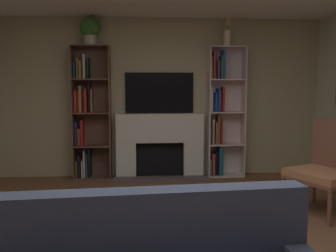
# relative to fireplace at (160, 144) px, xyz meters

# --- Properties ---
(wall_back_accent) EXTENTS (5.39, 0.06, 2.54)m
(wall_back_accent) POSITION_rel_fireplace_xyz_m (0.00, 0.14, 0.73)
(wall_back_accent) COLOR tan
(wall_back_accent) RESTS_ON ground_plane
(fireplace) EXTENTS (1.49, 0.52, 1.02)m
(fireplace) POSITION_rel_fireplace_xyz_m (0.00, 0.00, 0.00)
(fireplace) COLOR silver
(fireplace) RESTS_ON ground_plane
(tv) EXTENTS (1.09, 0.06, 0.65)m
(tv) POSITION_rel_fireplace_xyz_m (0.00, 0.08, 0.81)
(tv) COLOR black
(tv) RESTS_ON fireplace
(bookshelf_left) EXTENTS (0.59, 0.31, 2.08)m
(bookshelf_left) POSITION_rel_fireplace_xyz_m (-1.13, 0.01, 0.48)
(bookshelf_left) COLOR brown
(bookshelf_left) RESTS_ON ground_plane
(bookshelf_right) EXTENTS (0.59, 0.30, 2.08)m
(bookshelf_right) POSITION_rel_fireplace_xyz_m (1.00, 0.00, 0.48)
(bookshelf_right) COLOR silver
(bookshelf_right) RESTS_ON ground_plane
(potted_plant) EXTENTS (0.32, 0.32, 0.43)m
(potted_plant) POSITION_rel_fireplace_xyz_m (-1.07, -0.04, 1.79)
(potted_plant) COLOR beige
(potted_plant) RESTS_ON bookshelf_left
(vase_with_flowers) EXTENTS (0.12, 0.12, 0.43)m
(vase_with_flowers) POSITION_rel_fireplace_xyz_m (1.07, -0.04, 1.70)
(vase_with_flowers) COLOR beige
(vase_with_flowers) RESTS_ON bookshelf_right
(armchair) EXTENTS (0.82, 0.86, 1.06)m
(armchair) POSITION_rel_fireplace_xyz_m (1.84, -1.86, -0.01)
(armchair) COLOR brown
(armchair) RESTS_ON ground_plane
(coffee_table) EXTENTS (0.91, 0.42, 0.38)m
(coffee_table) POSITION_rel_fireplace_xyz_m (-0.22, -3.37, -0.21)
(coffee_table) COLOR brown
(coffee_table) RESTS_ON ground_plane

